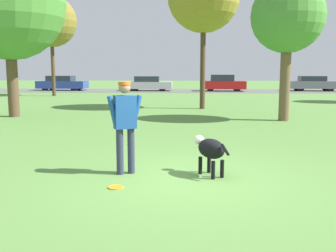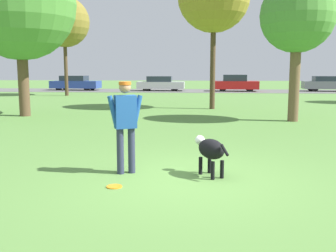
% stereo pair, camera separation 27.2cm
% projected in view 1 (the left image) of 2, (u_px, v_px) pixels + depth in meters
% --- Properties ---
extents(ground_plane, '(120.00, 120.00, 0.00)m').
position_uv_depth(ground_plane, '(186.00, 179.00, 6.88)').
color(ground_plane, '#56843D').
extents(far_road_strip, '(120.00, 6.00, 0.01)m').
position_uv_depth(far_road_strip, '(187.00, 91.00, 34.89)').
color(far_road_strip, '#5B5B59').
rests_on(far_road_strip, ground_plane).
extents(person, '(0.63, 0.36, 1.69)m').
position_uv_depth(person, '(125.00, 120.00, 7.11)').
color(person, '#2D334C').
rests_on(person, ground_plane).
extents(dog, '(0.66, 0.89, 0.69)m').
position_uv_depth(dog, '(210.00, 149.00, 7.08)').
color(dog, black).
rests_on(dog, ground_plane).
extents(frisbee, '(0.26, 0.26, 0.02)m').
position_uv_depth(frisbee, '(116.00, 187.00, 6.39)').
color(frisbee, orange).
rests_on(frisbee, ground_plane).
extents(tree_near_left, '(4.44, 4.44, 6.71)m').
position_uv_depth(tree_near_left, '(8.00, 3.00, 15.33)').
color(tree_near_left, brown).
rests_on(tree_near_left, ground_plane).
extents(tree_near_right, '(2.67, 2.67, 5.16)m').
position_uv_depth(tree_near_right, '(288.00, 17.00, 14.21)').
color(tree_near_right, brown).
rests_on(tree_near_right, ground_plane).
extents(tree_far_left, '(3.57, 3.57, 7.03)m').
position_uv_depth(tree_far_left, '(51.00, 22.00, 27.57)').
color(tree_far_left, '#4C3826').
rests_on(tree_far_left, ground_plane).
extents(parked_car_blue, '(4.46, 1.96, 1.33)m').
position_uv_depth(parked_car_blue, '(62.00, 83.00, 35.56)').
color(parked_car_blue, '#284293').
rests_on(parked_car_blue, ground_plane).
extents(parked_car_silver, '(4.14, 1.78, 1.29)m').
position_uv_depth(parked_car_silver, '(148.00, 84.00, 34.77)').
color(parked_car_silver, '#B7B7BC').
rests_on(parked_car_silver, ground_plane).
extents(parked_car_red, '(3.89, 1.87, 1.44)m').
position_uv_depth(parked_car_red, '(223.00, 83.00, 34.32)').
color(parked_car_red, red).
rests_on(parked_car_red, ground_plane).
extents(parked_car_grey, '(4.26, 1.87, 1.32)m').
position_uv_depth(parked_car_grey, '(313.00, 84.00, 34.56)').
color(parked_car_grey, slate).
rests_on(parked_car_grey, ground_plane).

